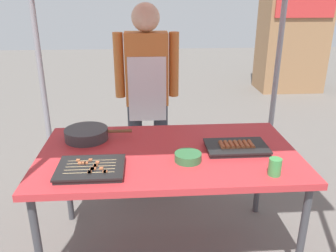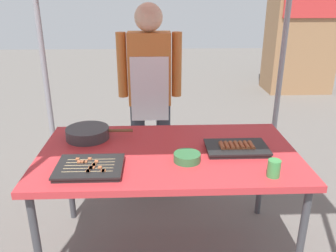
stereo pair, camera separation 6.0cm
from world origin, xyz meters
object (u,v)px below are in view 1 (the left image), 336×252
(cooking_wok, at_px, (87,134))
(vendor_woman, at_px, (147,87))
(stall_table, at_px, (169,159))
(tray_meat_skewers, at_px, (91,169))
(tray_grilled_sausages, at_px, (236,147))
(condiment_bowl, at_px, (188,157))
(drink_cup_near_edge, at_px, (275,167))
(neighbor_stall_left, at_px, (292,38))

(cooking_wok, height_order, vendor_woman, vendor_woman)
(stall_table, height_order, tray_meat_skewers, tray_meat_skewers)
(tray_grilled_sausages, relative_size, condiment_bowl, 2.41)
(condiment_bowl, bearing_deg, cooking_wok, 150.14)
(tray_meat_skewers, bearing_deg, drink_cup_near_edge, -6.09)
(neighbor_stall_left, bearing_deg, condiment_bowl, -119.10)
(tray_meat_skewers, xyz_separation_m, vendor_woman, (0.33, 1.05, 0.18))
(condiment_bowl, xyz_separation_m, vendor_woman, (-0.22, 0.96, 0.18))
(tray_grilled_sausages, distance_m, drink_cup_near_edge, 0.35)
(drink_cup_near_edge, xyz_separation_m, neighbor_stall_left, (1.90, 4.42, 0.12))
(condiment_bowl, bearing_deg, tray_meat_skewers, -170.68)
(tray_grilled_sausages, bearing_deg, stall_table, 178.97)
(stall_table, relative_size, condiment_bowl, 10.09)
(tray_meat_skewers, height_order, cooking_wok, cooking_wok)
(tray_grilled_sausages, bearing_deg, condiment_bowl, -157.90)
(cooking_wok, relative_size, vendor_woman, 0.28)
(condiment_bowl, distance_m, drink_cup_near_edge, 0.49)
(stall_table, bearing_deg, cooking_wok, 156.85)
(tray_meat_skewers, xyz_separation_m, neighbor_stall_left, (2.90, 4.31, 0.15))
(vendor_woman, bearing_deg, drink_cup_near_edge, 120.14)
(stall_table, xyz_separation_m, tray_meat_skewers, (-0.45, -0.23, 0.07))
(tray_meat_skewers, height_order, neighbor_stall_left, neighbor_stall_left)
(tray_meat_skewers, distance_m, drink_cup_near_edge, 1.01)
(stall_table, relative_size, drink_cup_near_edge, 16.54)
(tray_grilled_sausages, distance_m, vendor_woman, 1.01)
(cooking_wok, height_order, drink_cup_near_edge, drink_cup_near_edge)
(stall_table, distance_m, tray_grilled_sausages, 0.43)
(drink_cup_near_edge, bearing_deg, condiment_bowl, 156.22)
(tray_grilled_sausages, distance_m, cooking_wok, 0.99)
(tray_grilled_sausages, bearing_deg, drink_cup_near_edge, -69.08)
(vendor_woman, relative_size, neighbor_stall_left, 0.88)
(drink_cup_near_edge, xyz_separation_m, vendor_woman, (-0.67, 1.16, 0.15))
(drink_cup_near_edge, distance_m, neighbor_stall_left, 4.81)
(tray_grilled_sausages, bearing_deg, vendor_woman, 123.39)
(stall_table, distance_m, tray_meat_skewers, 0.51)
(drink_cup_near_edge, bearing_deg, vendor_woman, 120.14)
(drink_cup_near_edge, relative_size, vendor_woman, 0.06)
(neighbor_stall_left, bearing_deg, vendor_woman, -128.26)
(neighbor_stall_left, bearing_deg, drink_cup_near_edge, -113.29)
(cooking_wok, relative_size, drink_cup_near_edge, 4.63)
(stall_table, bearing_deg, tray_grilled_sausages, -1.03)
(cooking_wok, bearing_deg, condiment_bowl, -29.86)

